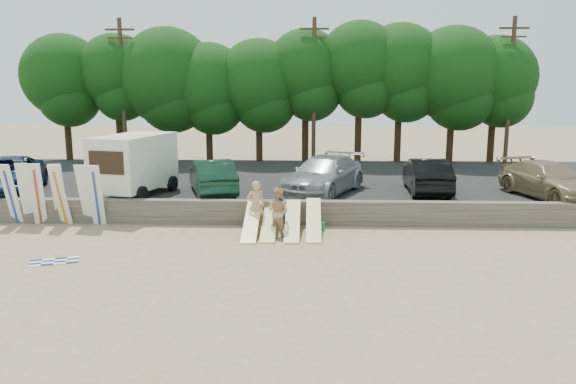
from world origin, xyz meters
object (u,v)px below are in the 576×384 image
car_0 (7,175)px  cooler (319,226)px  car_3 (427,175)px  car_4 (550,180)px  box_trailer (134,162)px  beachgoer_a (256,205)px  beachgoer_b (278,211)px  car_1 (212,177)px  car_2 (324,175)px

car_0 → cooler: bearing=-30.2°
car_3 → cooler: car_3 is taller
car_3 → cooler: (-5.04, -4.39, -1.35)m
car_4 → cooler: bearing=-177.6°
box_trailer → car_0: size_ratio=0.78×
beachgoer_a → beachgoer_b: size_ratio=1.06×
box_trailer → car_0: box_trailer is taller
car_0 → car_3: (19.42, 0.89, -0.02)m
car_1 → beachgoer_b: size_ratio=2.63×
beachgoer_a → car_1: bearing=-75.2°
car_0 → car_1: (9.51, 0.23, -0.03)m
car_0 → car_2: bearing=-14.5°
beachgoer_b → cooler: (1.59, 0.85, -0.77)m
car_0 → car_3: size_ratio=1.22×
beachgoer_b → car_1: bearing=-23.6°
car_3 → beachgoer_a: 8.78m
car_3 → car_4: size_ratio=0.90×
box_trailer → car_4: 18.53m
car_3 → beachgoer_a: bearing=33.2°
box_trailer → cooler: (8.31, -3.25, -2.08)m
beachgoer_b → car_2: bearing=-79.9°
car_1 → beachgoer_a: bearing=104.7°
car_3 → car_2: bearing=7.1°
car_3 → car_4: bearing=170.8°
car_0 → box_trailer: bearing=-18.8°
box_trailer → car_1: size_ratio=0.96×
car_2 → car_3: size_ratio=1.19×
car_1 → car_2: bearing=166.0°
car_4 → beachgoer_a: 13.17m
box_trailer → car_0: 6.12m
beachgoer_b → car_0: bearing=12.0°
beachgoer_a → car_0: bearing=-33.8°
box_trailer → beachgoer_b: box_trailer is taller
car_3 → beachgoer_b: (-6.63, -5.23, -0.58)m
box_trailer → beachgoer_a: (5.80, -3.31, -1.25)m
car_0 → car_1: size_ratio=1.23×
car_4 → cooler: (-10.21, -3.30, -1.33)m
car_4 → beachgoer_b: (-11.80, -4.15, -0.57)m
box_trailer → car_1: 3.55m
car_0 → beachgoer_b: size_ratio=3.23×
car_2 → beachgoer_b: bearing=-86.7°
box_trailer → car_4: box_trailer is taller
car_2 → car_1: bearing=-152.7°
box_trailer → car_4: size_ratio=0.86×
car_2 → beachgoer_b: size_ratio=3.16×
car_0 → car_4: (24.59, -0.20, -0.04)m
car_1 → beachgoer_a: size_ratio=2.48×
car_2 → car_4: size_ratio=1.07×
car_0 → car_4: car_0 is taller
car_4 → car_3: bearing=152.6°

